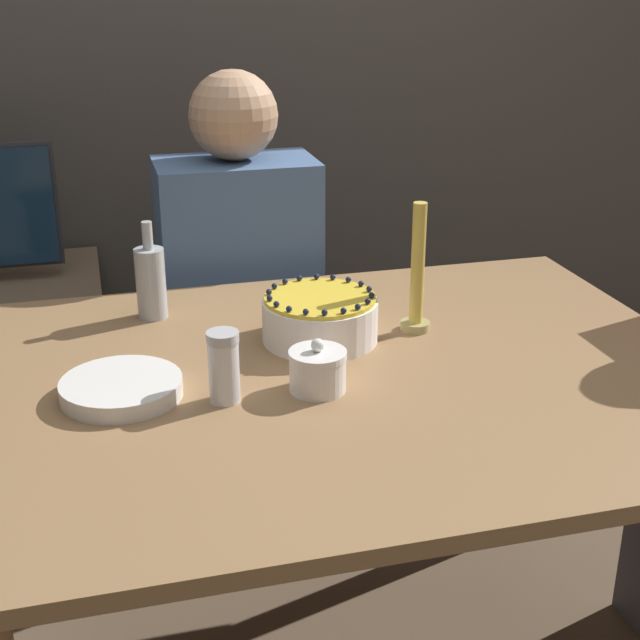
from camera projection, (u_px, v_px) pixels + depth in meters
wall_behind at (222, 25)px, 2.72m from camera, size 8.00×0.05×2.60m
dining_table at (350, 423)px, 1.71m from camera, size 1.37×1.06×0.77m
cake at (320, 318)px, 1.78m from camera, size 0.23×0.23×0.11m
sugar_bowl at (318, 370)px, 1.57m from camera, size 0.10×0.10×0.10m
sugar_shaker at (224, 367)px, 1.52m from camera, size 0.06×0.06×0.13m
plate_stack at (121, 387)px, 1.56m from camera, size 0.21×0.21×0.03m
candle at (417, 280)px, 1.81m from camera, size 0.06×0.06×0.27m
bottle at (151, 281)px, 1.88m from camera, size 0.06×0.06×0.21m
person_man_blue_shirt at (241, 337)px, 2.38m from camera, size 0.40×0.34×1.24m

